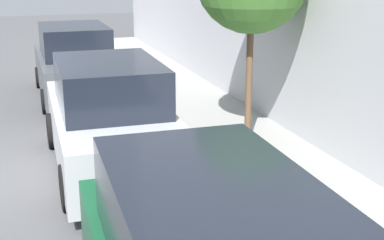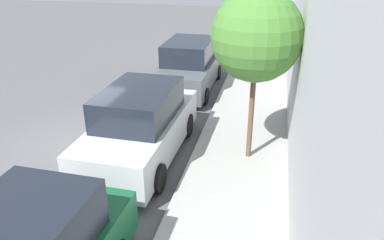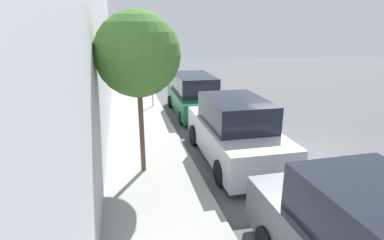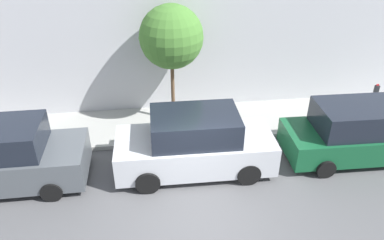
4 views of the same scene
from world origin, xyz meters
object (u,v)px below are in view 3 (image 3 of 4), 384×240
parked_suv_second (235,132)px  street_tree (138,55)px  parking_meter_near (152,88)px  parked_minivan_nearest (194,95)px

parked_suv_second → street_tree: bearing=8.1°
parked_suv_second → parking_meter_near: bearing=-75.1°
parked_suv_second → parking_meter_near: 7.10m
parked_suv_second → parking_meter_near: (1.82, -6.86, 0.15)m
parked_minivan_nearest → street_tree: 6.96m
parked_minivan_nearest → parked_suv_second: (0.02, 5.43, 0.01)m
parking_meter_near → street_tree: size_ratio=0.35×
parked_minivan_nearest → parking_meter_near: (1.84, -1.43, 0.16)m
parked_suv_second → street_tree: 3.80m
parked_suv_second → parking_meter_near: size_ratio=3.18×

